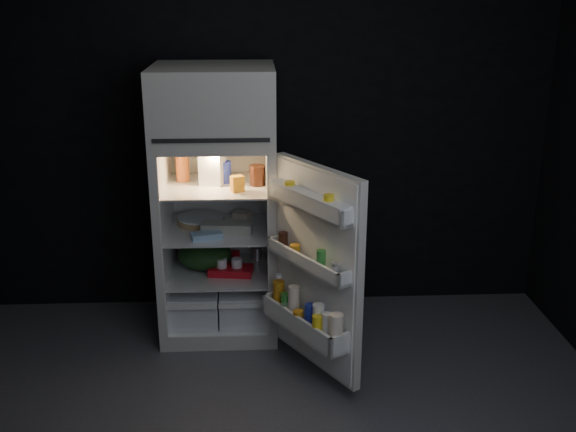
{
  "coord_description": "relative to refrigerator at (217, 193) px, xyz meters",
  "views": [
    {
      "loc": [
        -0.06,
        -2.91,
        2.24
      ],
      "look_at": [
        0.14,
        1.0,
        0.9
      ],
      "focal_mm": 42.0,
      "sensor_mm": 36.0,
      "label": 1
    }
  ],
  "objects": [
    {
      "name": "small_carton",
      "position": [
        0.14,
        -0.2,
        0.12
      ],
      "size": [
        0.09,
        0.08,
        0.1
      ],
      "primitive_type": "cube",
      "rotation": [
        0.0,
        0.0,
        0.41
      ],
      "color": "orange",
      "rests_on": "refrigerator"
    },
    {
      "name": "amber_bottle",
      "position": [
        -0.22,
        0.07,
        0.18
      ],
      "size": [
        0.09,
        0.09,
        0.22
      ],
      "primitive_type": "cylinder",
      "rotation": [
        0.0,
        0.0,
        -0.05
      ],
      "color": "#D15F21",
      "rests_on": "refrigerator"
    },
    {
      "name": "small_can_silver",
      "position": [
        0.26,
        0.14,
        -0.48
      ],
      "size": [
        0.09,
        0.09,
        0.09
      ],
      "primitive_type": "cylinder",
      "rotation": [
        0.0,
        0.0,
        -0.35
      ],
      "color": "silver",
      "rests_on": "refrigerator"
    },
    {
      "name": "produce_bag",
      "position": [
        -0.1,
        -0.0,
        -0.43
      ],
      "size": [
        0.42,
        0.37,
        0.2
      ],
      "primitive_type": "ellipsoid",
      "rotation": [
        0.0,
        0.0,
        -0.21
      ],
      "color": "#193815",
      "rests_on": "refrigerator"
    },
    {
      "name": "wall_back",
      "position": [
        0.31,
        0.38,
        0.39
      ],
      "size": [
        4.0,
        0.0,
        2.7
      ],
      "primitive_type": "cube",
      "color": "black",
      "rests_on": "ground"
    },
    {
      "name": "fridge_door",
      "position": [
        0.58,
        -0.7,
        -0.27
      ],
      "size": [
        0.54,
        0.71,
        1.22
      ],
      "color": "silver",
      "rests_on": "ground"
    },
    {
      "name": "milk_jug",
      "position": [
        -0.02,
        -0.02,
        0.19
      ],
      "size": [
        0.18,
        0.18,
        0.24
      ],
      "primitive_type": "cube",
      "rotation": [
        0.0,
        0.0,
        -0.24
      ],
      "color": "white",
      "rests_on": "refrigerator"
    },
    {
      "name": "flat_package",
      "position": [
        -0.06,
        -0.23,
        -0.21
      ],
      "size": [
        0.21,
        0.14,
        0.04
      ],
      "primitive_type": "cube",
      "rotation": [
        0.0,
        0.0,
        0.26
      ],
      "color": "#82A6C9",
      "rests_on": "refrigerator"
    },
    {
      "name": "mayo_jar",
      "position": [
        0.05,
        0.01,
        0.14
      ],
      "size": [
        0.1,
        0.1,
        0.14
      ],
      "primitive_type": "cylinder",
      "rotation": [
        0.0,
        0.0,
        -0.04
      ],
      "color": "#1F2FAA",
      "rests_on": "refrigerator"
    },
    {
      "name": "wall_front",
      "position": [
        0.31,
        -3.02,
        0.39
      ],
      "size": [
        4.0,
        0.0,
        2.7
      ],
      "primitive_type": "cube",
      "color": "black",
      "rests_on": "ground"
    },
    {
      "name": "jam_jar",
      "position": [
        0.27,
        -0.06,
        0.14
      ],
      "size": [
        0.12,
        0.12,
        0.13
      ],
      "primitive_type": "cylinder",
      "rotation": [
        0.0,
        0.0,
        0.26
      ],
      "color": "black",
      "rests_on": "refrigerator"
    },
    {
      "name": "refrigerator",
      "position": [
        0.0,
        0.0,
        0.0
      ],
      "size": [
        0.76,
        0.71,
        1.78
      ],
      "color": "silver",
      "rests_on": "ground"
    },
    {
      "name": "egg_carton",
      "position": [
        0.06,
        -0.13,
        -0.19
      ],
      "size": [
        0.34,
        0.16,
        0.07
      ],
      "primitive_type": "cube",
      "rotation": [
        0.0,
        0.0,
        -0.13
      ],
      "color": "gray",
      "rests_on": "refrigerator"
    },
    {
      "name": "pie",
      "position": [
        -0.12,
        0.07,
        -0.21
      ],
      "size": [
        0.4,
        0.4,
        0.04
      ],
      "primitive_type": "cylinder",
      "rotation": [
        0.0,
        0.0,
        0.3
      ],
      "color": "#A18355",
      "rests_on": "refrigerator"
    },
    {
      "name": "wrapped_pkg",
      "position": [
        0.16,
        0.14,
        -0.2
      ],
      "size": [
        0.14,
        0.13,
        0.05
      ],
      "primitive_type": "cube",
      "rotation": [
        0.0,
        0.0,
        -0.41
      ],
      "color": "#FBE7CD",
      "rests_on": "refrigerator"
    },
    {
      "name": "small_can_red",
      "position": [
        0.1,
        0.07,
        -0.48
      ],
      "size": [
        0.09,
        0.09,
        0.09
      ],
      "primitive_type": "cylinder",
      "rotation": [
        0.0,
        0.0,
        -0.4
      ],
      "color": "red",
      "rests_on": "refrigerator"
    },
    {
      "name": "yogurt_tray",
      "position": [
        0.08,
        -0.11,
        -0.5
      ],
      "size": [
        0.3,
        0.19,
        0.05
      ],
      "primitive_type": "cube",
      "rotation": [
        0.0,
        0.0,
        -0.13
      ],
      "color": "red",
      "rests_on": "refrigerator"
    }
  ]
}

